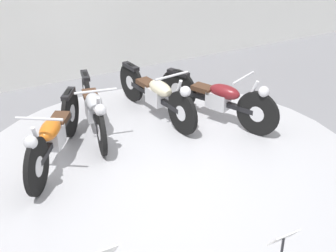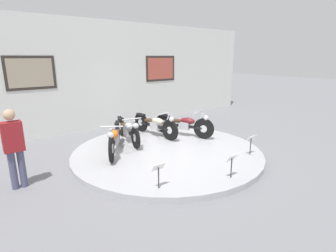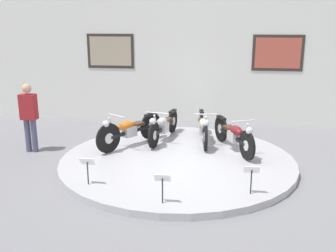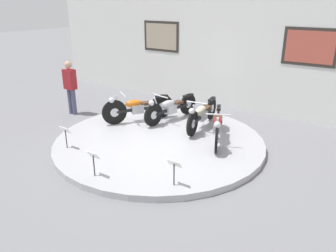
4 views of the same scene
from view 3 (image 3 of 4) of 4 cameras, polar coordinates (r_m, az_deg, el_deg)
The scene contains 11 objects.
ground_plane at distance 8.43m, azimuth 1.37°, elevation -5.53°, with size 60.00×60.00×0.00m, color slate.
display_platform at distance 8.41m, azimuth 1.37°, elevation -5.10°, with size 4.95×4.95×0.14m, color #ADADB2.
back_wall at distance 11.58m, azimuth 3.51°, elevation 9.79°, with size 14.00×0.22×3.77m.
motorcycle_orange at distance 9.09m, azimuth -5.63°, elevation -0.50°, with size 1.15×1.72×0.81m.
motorcycle_silver at distance 9.49m, azimuth -0.70°, elevation 0.10°, with size 0.57×1.93×0.78m.
motorcycle_cream at distance 9.40m, azimuth 5.17°, elevation -0.08°, with size 0.54×1.96×0.79m.
motorcycle_maroon at distance 8.86m, azimuth 9.56°, elevation -1.17°, with size 0.86×1.83×0.79m.
info_placard_front_left at distance 7.12m, azimuth -11.62°, elevation -5.57°, with size 0.26×0.11×0.51m.
info_placard_front_centre at distance 6.29m, azimuth -0.81°, elevation -8.11°, with size 0.26×0.11×0.51m.
info_placard_front_right at distance 6.76m, azimuth 12.04°, elevation -6.74°, with size 0.26×0.11×0.51m.
visitor_standing at distance 9.50m, azimuth -19.52°, elevation 1.64°, with size 0.36×0.22×1.60m.
Camera 3 is at (0.87, -7.83, 3.01)m, focal length 42.00 mm.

